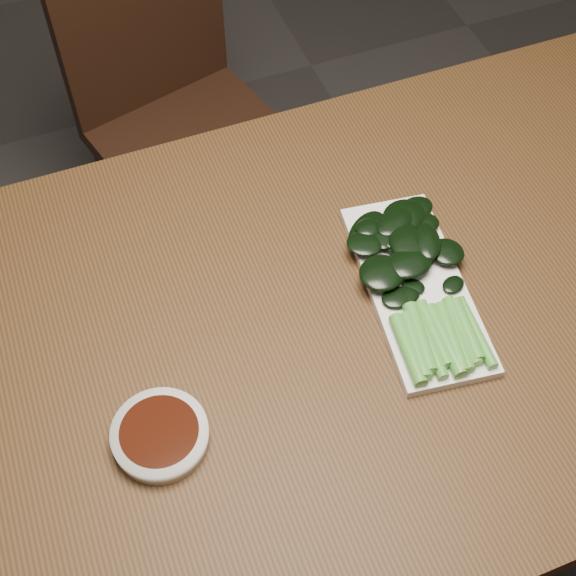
{
  "coord_description": "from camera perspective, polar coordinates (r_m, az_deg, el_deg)",
  "views": [
    {
      "loc": [
        -0.25,
        -0.53,
        1.66
      ],
      "look_at": [
        -0.02,
        0.06,
        0.76
      ],
      "focal_mm": 50.0,
      "sensor_mm": 36.0,
      "label": 1
    }
  ],
  "objects": [
    {
      "name": "sauce_bowl",
      "position": [
        1.0,
        -9.08,
        -10.29
      ],
      "size": [
        0.12,
        0.12,
        0.03
      ],
      "color": "silver",
      "rests_on": "table"
    },
    {
      "name": "serving_plate",
      "position": [
        1.12,
        9.1,
        0.01
      ],
      "size": [
        0.17,
        0.33,
        0.01
      ],
      "rotation": [
        0.0,
        0.0,
        -0.13
      ],
      "color": "silver",
      "rests_on": "table"
    },
    {
      "name": "gai_lan",
      "position": [
        1.1,
        9.18,
        0.48
      ],
      "size": [
        0.18,
        0.31,
        0.03
      ],
      "color": "#4D9D36",
      "rests_on": "serving_plate"
    },
    {
      "name": "ground",
      "position": [
        1.76,
        1.31,
        -15.71
      ],
      "size": [
        6.0,
        6.0,
        0.0
      ],
      "primitive_type": "plane",
      "color": "#2E2C2C",
      "rests_on": "ground"
    },
    {
      "name": "chair_far",
      "position": [
        1.77,
        -7.95,
        12.54
      ],
      "size": [
        0.45,
        0.45,
        0.89
      ],
      "rotation": [
        0.0,
        0.0,
        0.26
      ],
      "color": "black",
      "rests_on": "ground"
    },
    {
      "name": "table",
      "position": [
        1.14,
        1.94,
        -4.31
      ],
      "size": [
        1.4,
        0.8,
        0.75
      ],
      "color": "#412912",
      "rests_on": "ground"
    }
  ]
}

